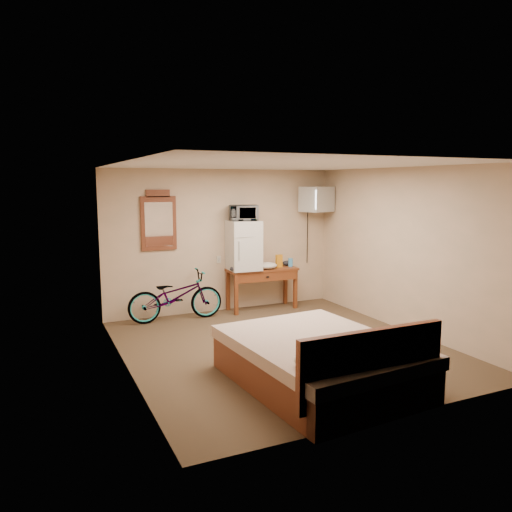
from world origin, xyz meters
The scene contains 13 objects.
room centered at (0.00, 0.00, 1.25)m, with size 4.60×4.64×2.50m.
desk centered at (0.65, 2.00, 0.62)m, with size 1.28×0.54×0.75m.
mini_fridge centered at (0.29, 2.03, 1.18)m, with size 0.55×0.53×0.86m.
microwave centered at (0.29, 2.03, 1.75)m, with size 0.48×0.33×0.27m, color silver.
snack_bag centered at (0.98, 2.01, 0.86)m, with size 0.11×0.07×0.23m, color orange.
blue_cup centered at (1.21, 2.00, 0.82)m, with size 0.09×0.09×0.15m, color #3E93D5.
cloth_cream centered at (0.70, 1.93, 0.81)m, with size 0.38×0.30×0.12m, color beige.
cloth_dark_a centered at (0.12, 1.91, 0.80)m, with size 0.28×0.21×0.10m, color black.
cloth_dark_b centered at (1.21, 2.13, 0.79)m, with size 0.19×0.16×0.09m, color black.
crt_television centered at (1.75, 2.02, 1.96)m, with size 0.63×0.67×0.46m.
wall_mirror centered at (-1.14, 2.27, 1.63)m, with size 0.59×0.04×1.00m.
bicycle centered at (-0.97, 1.95, 0.41)m, with size 0.55×1.57×0.83m, color black.
bed centered at (-0.22, -1.37, 0.29)m, with size 1.82×2.32×0.90m.
Camera 1 is at (-3.10, -5.91, 2.26)m, focal length 35.00 mm.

